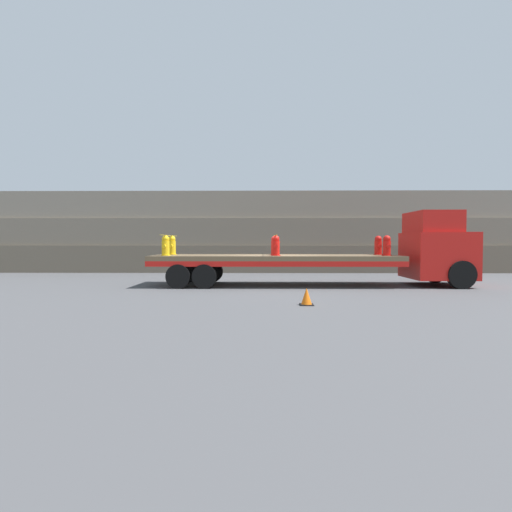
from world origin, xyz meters
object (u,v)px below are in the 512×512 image
truck_cab (439,249)px  fire_hydrant_red_far_2 (378,246)px  fire_hydrant_red_near_1 (276,246)px  flatbed_trailer (262,260)px  fire_hydrant_yellow_near_0 (166,246)px  fire_hydrant_red_far_1 (275,246)px  traffic_cone (307,297)px  fire_hydrant_yellow_far_0 (172,246)px  fire_hydrant_red_near_2 (387,246)px

truck_cab → fire_hydrant_red_far_2: bearing=165.8°
truck_cab → fire_hydrant_red_near_1: bearing=-175.0°
flatbed_trailer → fire_hydrant_yellow_near_0: fire_hydrant_yellow_near_0 is taller
fire_hydrant_red_far_1 → traffic_cone: (0.69, -5.58, -1.35)m
fire_hydrant_red_far_2 → truck_cab: bearing=-14.2°
fire_hydrant_yellow_far_0 → flatbed_trailer: bearing=-8.6°
fire_hydrant_yellow_far_0 → fire_hydrant_red_near_2: 8.61m
fire_hydrant_red_near_2 → flatbed_trailer: bearing=173.3°
fire_hydrant_red_far_2 → fire_hydrant_yellow_far_0: bearing=180.0°
truck_cab → flatbed_trailer: 7.05m
truck_cab → fire_hydrant_red_near_2: truck_cab is taller
fire_hydrant_red_near_1 → truck_cab: bearing=5.0°
fire_hydrant_yellow_far_0 → truck_cab: bearing=-3.0°
truck_cab → fire_hydrant_red_far_2: truck_cab is taller
truck_cab → traffic_cone: 7.78m
fire_hydrant_yellow_far_0 → traffic_cone: (4.96, -5.58, -1.35)m
flatbed_trailer → fire_hydrant_yellow_far_0: fire_hydrant_yellow_far_0 is taller
fire_hydrant_yellow_near_0 → fire_hydrant_yellow_far_0: bearing=90.0°
flatbed_trailer → traffic_cone: (1.21, -5.01, -0.76)m
fire_hydrant_yellow_near_0 → fire_hydrant_red_far_2: 8.61m
fire_hydrant_red_near_2 → traffic_cone: (-3.58, -4.44, -1.35)m
fire_hydrant_red_near_1 → fire_hydrant_red_far_1: (0.00, 1.13, 0.00)m
fire_hydrant_red_near_1 → fire_hydrant_red_far_1: size_ratio=1.00×
fire_hydrant_yellow_near_0 → traffic_cone: fire_hydrant_yellow_near_0 is taller
fire_hydrant_yellow_near_0 → fire_hydrant_red_far_2: bearing=7.6°
fire_hydrant_yellow_near_0 → fire_hydrant_red_near_1: same height
fire_hydrant_red_near_1 → fire_hydrant_red_near_2: 4.27m
flatbed_trailer → fire_hydrant_red_near_2: 4.87m
fire_hydrant_red_far_1 → fire_hydrant_red_near_2: 4.42m
flatbed_trailer → fire_hydrant_red_near_2: fire_hydrant_red_near_2 is taller
fire_hydrant_red_far_1 → traffic_cone: bearing=-83.0°
fire_hydrant_yellow_near_0 → traffic_cone: size_ratio=1.64×
fire_hydrant_yellow_far_0 → fire_hydrant_red_near_1: bearing=-14.9°
fire_hydrant_red_far_2 → traffic_cone: (-3.58, -5.58, -1.35)m
fire_hydrant_yellow_near_0 → fire_hydrant_red_far_1: (4.27, 1.13, 0.00)m
fire_hydrant_yellow_near_0 → fire_hydrant_red_near_1: 4.27m
traffic_cone → flatbed_trailer: bearing=103.6°
fire_hydrant_yellow_near_0 → fire_hydrant_red_far_1: bearing=14.9°
truck_cab → fire_hydrant_red_far_2: size_ratio=3.74×
fire_hydrant_red_near_2 → truck_cab: bearing=14.2°
fire_hydrant_yellow_far_0 → fire_hydrant_red_near_2: same height
fire_hydrant_yellow_near_0 → traffic_cone: bearing=-41.9°
fire_hydrant_yellow_near_0 → fire_hydrant_yellow_far_0: same height
fire_hydrant_red_far_1 → fire_hydrant_red_far_2: same height
fire_hydrant_yellow_near_0 → traffic_cone: (4.96, -4.44, -1.35)m
fire_hydrant_red_near_2 → fire_hydrant_red_far_2: (0.00, 1.13, 0.00)m
fire_hydrant_red_far_2 → traffic_cone: fire_hydrant_red_far_2 is taller
fire_hydrant_red_near_2 → fire_hydrant_yellow_near_0: bearing=180.0°
flatbed_trailer → fire_hydrant_red_far_1: fire_hydrant_red_far_1 is taller
fire_hydrant_yellow_far_0 → fire_hydrant_yellow_near_0: bearing=-90.0°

